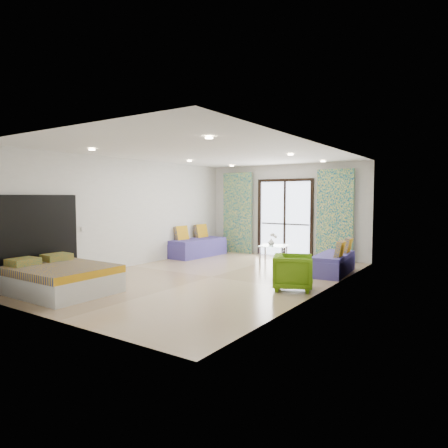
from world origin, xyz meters
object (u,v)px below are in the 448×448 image
Objects in this scene: daybed_left at (198,247)px; coffee_table at (274,247)px; armchair at (293,270)px; daybed_right at (334,263)px; bed at (61,278)px.

coffee_table is (2.34, 0.31, 0.12)m from daybed_left.
armchair is (1.76, -2.65, -0.04)m from coffee_table.
daybed_left is 4.25m from daybed_right.
armchair is at bearing -25.80° from daybed_left.
daybed_right reaches higher than bed.
daybed_right is at bearing -1.18° from daybed_left.
daybed_left reaches higher than coffee_table.
coffee_table is 1.13× the size of armchair.
daybed_right is 2.30× the size of armchair.
coffee_table is (1.70, 5.26, 0.14)m from bed.
armchair is at bearing -98.49° from daybed_right.
daybed_right is (4.23, -0.38, -0.03)m from daybed_left.
daybed_right is 2.02m from coffee_table.
bed is 5.81m from daybed_right.
daybed_left is 2.28× the size of coffee_table.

